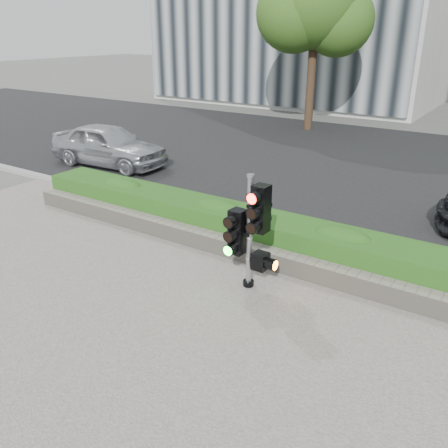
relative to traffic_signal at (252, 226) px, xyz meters
The scene contains 9 objects.
ground 1.64m from the traffic_signal, 112.40° to the right, with size 120.00×120.00×0.00m, color #51514C.
sidewalk 3.79m from the traffic_signal, 97.12° to the right, with size 16.00×11.00×0.03m, color #9E9389.
road 8.99m from the traffic_signal, 92.88° to the left, with size 60.00×13.00×0.02m, color black.
curb 2.37m from the traffic_signal, 102.26° to the left, with size 60.00×0.25×0.12m, color gray.
stone_wall 1.32m from the traffic_signal, 118.88° to the left, with size 12.00×0.32×0.34m, color gray.
hedge 1.71m from the traffic_signal, 107.04° to the left, with size 12.00×1.00×0.68m, color #448F2C.
tree_left 14.88m from the traffic_signal, 110.24° to the left, with size 4.61×4.03×7.34m.
traffic_signal is the anchor object (origin of this frame).
car_silver 8.89m from the traffic_signal, 151.51° to the left, with size 1.59×3.95×1.35m, color #BABBC2.
Camera 1 is at (4.03, -5.17, 4.16)m, focal length 38.00 mm.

